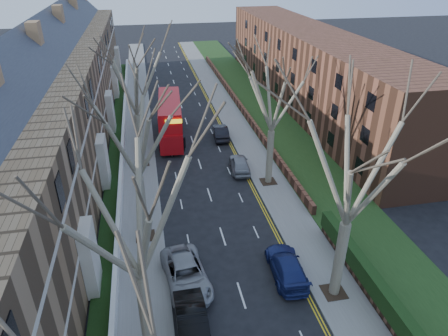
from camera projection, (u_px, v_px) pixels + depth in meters
pavement_left at (138, 124)px, 49.71m from camera, size 3.00×102.00×0.12m
pavement_right at (232, 117)px, 51.79m from camera, size 3.00×102.00×0.12m
terrace_left at (54, 108)px, 38.88m from camera, size 9.70×78.00×13.60m
flats_right at (307, 67)px, 54.90m from camera, size 13.97×54.00×10.00m
front_wall_left at (123, 148)px, 42.25m from camera, size 0.30×78.00×1.00m
grass_verge_right at (265, 114)px, 52.53m from camera, size 6.00×102.00×0.06m
tree_left_mid at (131, 202)px, 16.77m from camera, size 10.50×10.50×14.71m
tree_left_far at (132, 123)px, 25.55m from camera, size 10.15×10.15×14.22m
tree_left_dist at (132, 70)px, 35.76m from camera, size 10.50×10.50×14.71m
tree_right_mid at (358, 157)px, 20.47m from camera, size 10.50×10.50×14.71m
tree_right_far at (274, 86)px, 32.71m from camera, size 10.15×10.15×14.22m
double_decker_bus at (170, 120)px, 45.10m from camera, size 3.23×10.78×4.46m
car_left_mid at (192, 325)px, 21.92m from camera, size 1.75×4.85×1.59m
car_left_far at (186, 274)px, 25.40m from camera, size 3.18×5.79×1.54m
car_right_near at (287, 266)px, 26.12m from camera, size 2.30×5.09×1.45m
car_right_mid at (240, 164)px, 38.82m from camera, size 2.13×4.47×1.47m
car_right_far at (221, 132)px, 45.75m from camera, size 1.88×4.59×1.48m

